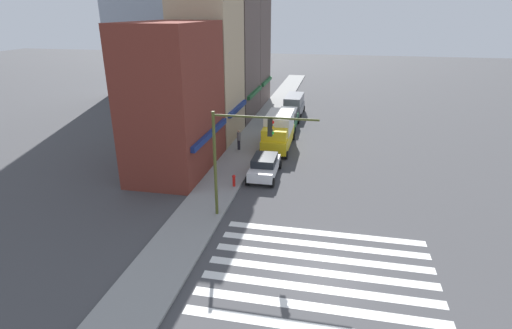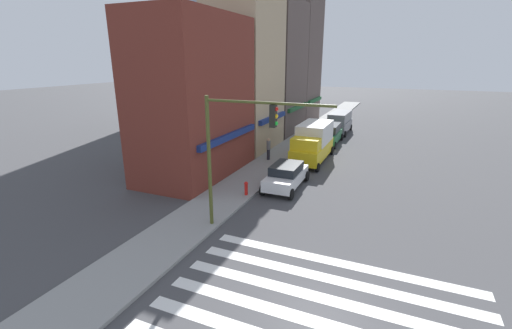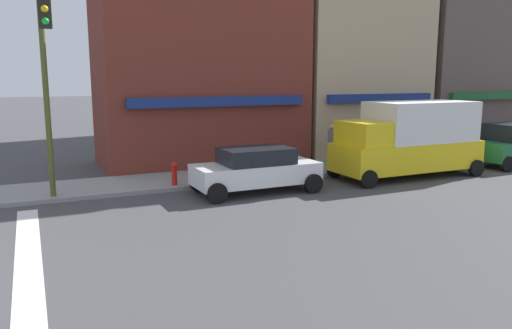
% 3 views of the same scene
% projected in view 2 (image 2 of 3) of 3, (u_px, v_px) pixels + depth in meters
% --- Properties ---
extents(ground_plane, '(200.00, 200.00, 0.00)m').
position_uv_depth(ground_plane, '(317.00, 323.00, 10.79)').
color(ground_plane, '#424244').
extents(sidewalk_left, '(120.00, 3.00, 0.15)m').
position_uv_depth(sidewalk_left, '(132.00, 266.00, 13.60)').
color(sidewalk_left, gray).
rests_on(sidewalk_left, ground_plane).
extents(crosswalk_stripes, '(7.81, 10.80, 0.01)m').
position_uv_depth(crosswalk_stripes, '(317.00, 322.00, 10.79)').
color(crosswalk_stripes, silver).
rests_on(crosswalk_stripes, ground_plane).
extents(storefront_row, '(31.91, 5.30, 15.63)m').
position_uv_depth(storefront_row, '(263.00, 71.00, 33.94)').
color(storefront_row, maroon).
rests_on(storefront_row, ground_plane).
extents(traffic_signal, '(0.32, 5.87, 6.43)m').
position_uv_depth(traffic_signal, '(235.00, 141.00, 15.26)').
color(traffic_signal, '#474C1E').
rests_on(traffic_signal, ground_plane).
extents(sedan_white, '(4.43, 2.02, 1.59)m').
position_uv_depth(sedan_white, '(286.00, 175.00, 21.96)').
color(sedan_white, white).
rests_on(sedan_white, ground_plane).
extents(box_truck_yellow, '(6.22, 2.42, 3.04)m').
position_uv_depth(box_truck_yellow, '(313.00, 142.00, 27.71)').
color(box_truck_yellow, yellow).
rests_on(box_truck_yellow, ground_plane).
extents(suv_green, '(4.74, 2.12, 1.94)m').
position_uv_depth(suv_green, '(329.00, 133.00, 33.62)').
color(suv_green, '#1E6638').
rests_on(suv_green, ground_plane).
extents(van_grey, '(5.03, 2.22, 2.34)m').
position_uv_depth(van_grey, '(340.00, 122.00, 38.54)').
color(van_grey, slate).
rests_on(van_grey, ground_plane).
extents(pedestrian_grey_coat, '(0.32, 0.32, 1.77)m').
position_uv_depth(pedestrian_grey_coat, '(268.00, 149.00, 27.69)').
color(pedestrian_grey_coat, '#23232D').
rests_on(pedestrian_grey_coat, sidewalk_left).
extents(fire_hydrant, '(0.24, 0.24, 0.84)m').
position_uv_depth(fire_hydrant, '(246.00, 188.00, 20.50)').
color(fire_hydrant, red).
rests_on(fire_hydrant, sidewalk_left).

